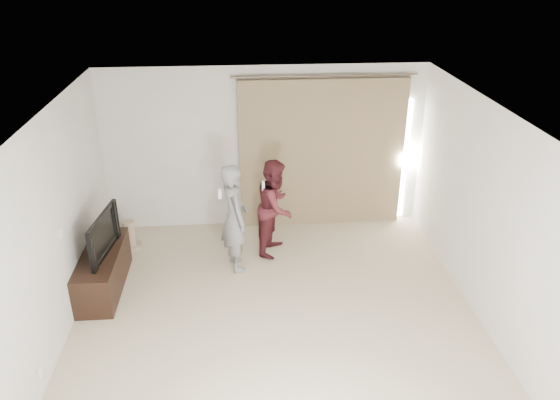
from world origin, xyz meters
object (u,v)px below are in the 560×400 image
at_px(person_man, 234,218).
at_px(tv_console, 103,271).
at_px(tv, 97,234).
at_px(person_woman, 276,207).

bearing_deg(person_man, tv_console, -167.03).
xyz_separation_m(tv_console, tv, (0.00, 0.00, 0.55)).
height_order(tv, person_woman, person_woman).
bearing_deg(tv, person_man, -69.28).
height_order(tv_console, person_woman, person_woman).
bearing_deg(person_woman, tv_console, -161.02).
xyz_separation_m(tv, person_woman, (2.37, 0.82, -0.10)).
relative_size(tv_console, person_woman, 0.97).
bearing_deg(person_man, tv, -167.03).
bearing_deg(tv_console, person_woman, 18.98).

